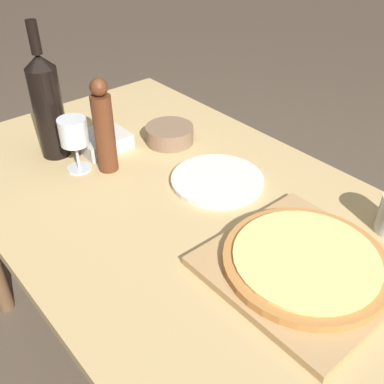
% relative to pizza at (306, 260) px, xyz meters
% --- Properties ---
extents(ground_plane, '(12.00, 12.00, 0.00)m').
position_rel_pizza_xyz_m(ground_plane, '(-0.04, 0.33, -0.75)').
color(ground_plane, brown).
extents(dining_table, '(0.84, 1.49, 0.72)m').
position_rel_pizza_xyz_m(dining_table, '(-0.04, 0.33, -0.12)').
color(dining_table, tan).
rests_on(dining_table, ground_plane).
extents(cutting_board, '(0.36, 0.36, 0.02)m').
position_rel_pizza_xyz_m(cutting_board, '(0.00, -0.00, -0.02)').
color(cutting_board, tan).
rests_on(cutting_board, dining_table).
extents(pizza, '(0.34, 0.34, 0.02)m').
position_rel_pizza_xyz_m(pizza, '(0.00, 0.00, 0.00)').
color(pizza, '#BC7A3D').
rests_on(pizza, cutting_board).
extents(wine_bottle, '(0.08, 0.08, 0.38)m').
position_rel_pizza_xyz_m(wine_bottle, '(-0.17, 0.77, 0.12)').
color(wine_bottle, black).
rests_on(wine_bottle, dining_table).
extents(pepper_mill, '(0.05, 0.05, 0.26)m').
position_rel_pizza_xyz_m(pepper_mill, '(-0.10, 0.60, 0.10)').
color(pepper_mill, '#5B2D19').
rests_on(pepper_mill, dining_table).
extents(wine_glass, '(0.08, 0.08, 0.15)m').
position_rel_pizza_xyz_m(wine_glass, '(-0.16, 0.65, 0.08)').
color(wine_glass, silver).
rests_on(wine_glass, dining_table).
extents(small_bowl, '(0.14, 0.14, 0.05)m').
position_rel_pizza_xyz_m(small_bowl, '(0.13, 0.61, -0.00)').
color(small_bowl, '#84664C').
rests_on(small_bowl, dining_table).
extents(dinner_plate, '(0.25, 0.25, 0.01)m').
position_rel_pizza_xyz_m(dinner_plate, '(0.09, 0.35, -0.02)').
color(dinner_plate, silver).
rests_on(dinner_plate, dining_table).
extents(food_container, '(0.14, 0.13, 0.04)m').
position_rel_pizza_xyz_m(food_container, '(-0.05, 0.71, -0.01)').
color(food_container, beige).
rests_on(food_container, dining_table).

